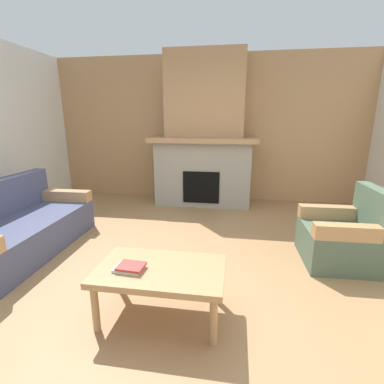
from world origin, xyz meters
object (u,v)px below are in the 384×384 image
Objects in this scene: couch at (20,229)px; armchair at (344,237)px; fireplace at (204,141)px; coffee_table at (161,274)px.

couch is 2.14× the size of armchair.
fireplace is 1.48× the size of couch.
coffee_table is (0.04, -3.25, -0.79)m from fireplace.
fireplace reaches higher than coffee_table.
couch is at bearing -175.06° from armchair.
couch is 1.82× the size of coffee_table.
couch reaches higher than coffee_table.
couch is 3.74m from armchair.
fireplace is at bearing 131.07° from armchair.
fireplace is 2.88m from armchair.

